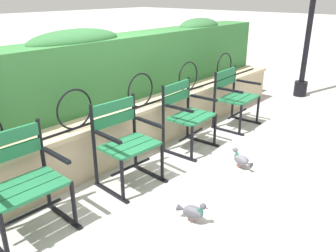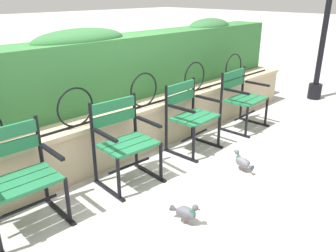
{
  "view_description": "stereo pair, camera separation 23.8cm",
  "coord_description": "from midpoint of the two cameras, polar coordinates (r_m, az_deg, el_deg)",
  "views": [
    {
      "loc": [
        -2.61,
        -2.15,
        1.9
      ],
      "look_at": [
        0.0,
        0.09,
        0.55
      ],
      "focal_mm": 36.88,
      "sensor_mm": 36.0,
      "label": 1
    },
    {
      "loc": [
        -2.45,
        -2.32,
        1.9
      ],
      "look_at": [
        0.0,
        0.09,
        0.55
      ],
      "focal_mm": 36.88,
      "sensor_mm": 36.0,
      "label": 2
    }
  ],
  "objects": [
    {
      "name": "iron_arch_fence",
      "position": [
        3.89,
        -10.77,
        4.12
      ],
      "size": [
        6.1,
        0.02,
        0.42
      ],
      "color": "black",
      "rests_on": "stone_wall"
    },
    {
      "name": "park_chair_centre_left",
      "position": [
        3.57,
        -9.02,
        -2.51
      ],
      "size": [
        0.6,
        0.55,
        0.88
      ],
      "color": "#237547",
      "rests_on": "ground"
    },
    {
      "name": "pigeon_near_chairs",
      "position": [
        4.0,
        10.34,
        -5.49
      ],
      "size": [
        0.14,
        0.29,
        0.22
      ],
      "color": "slate",
      "rests_on": "ground"
    },
    {
      "name": "park_chair_centre_right",
      "position": [
        4.33,
        1.52,
        1.99
      ],
      "size": [
        0.6,
        0.55,
        0.86
      ],
      "color": "#237547",
      "rests_on": "ground"
    },
    {
      "name": "park_chair_rightmost",
      "position": [
        5.16,
        9.59,
        4.95
      ],
      "size": [
        0.64,
        0.55,
        0.84
      ],
      "color": "#237547",
      "rests_on": "ground"
    },
    {
      "name": "hedge_row",
      "position": [
        4.37,
        -12.75,
        9.29
      ],
      "size": [
        6.49,
        0.52,
        0.93
      ],
      "color": "#387A3D",
      "rests_on": "stone_wall"
    },
    {
      "name": "ground_plane",
      "position": [
        3.87,
        -0.71,
        -7.96
      ],
      "size": [
        60.0,
        60.0,
        0.0
      ],
      "primitive_type": "plane",
      "color": "#B7B5AF"
    },
    {
      "name": "stone_wall",
      "position": [
        4.24,
        -8.59,
        -1.03
      ],
      "size": [
        6.63,
        0.41,
        0.58
      ],
      "color": "tan",
      "rests_on": "ground"
    },
    {
      "name": "park_chair_leftmost",
      "position": [
        3.1,
        -25.24,
        -8.27
      ],
      "size": [
        0.64,
        0.54,
        0.88
      ],
      "color": "#237547",
      "rests_on": "ground"
    },
    {
      "name": "pigeon_far_side",
      "position": [
        3.09,
        1.86,
        -13.96
      ],
      "size": [
        0.13,
        0.29,
        0.22
      ],
      "color": "#5B5B66",
      "rests_on": "ground"
    }
  ]
}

